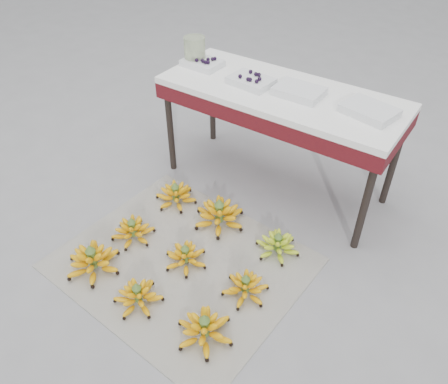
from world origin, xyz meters
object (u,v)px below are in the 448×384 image
Objects in this scene: bunch_front_left at (93,261)px; bunch_front_center at (138,296)px; bunch_back_left at (176,195)px; tray_right at (299,91)px; bunch_back_right at (277,245)px; tray_left at (251,81)px; glass_jar at (195,51)px; bunch_front_right at (205,329)px; bunch_mid_center at (186,257)px; bunch_mid_right at (245,287)px; tray_far_left at (203,63)px; bunch_back_center at (219,215)px; bunch_mid_left at (133,231)px; tray_far_right at (369,111)px; vendor_table at (280,102)px; newspaper_mat at (182,263)px.

bunch_front_center is at bearing 9.42° from bunch_front_left.
tray_right reaches higher than bunch_back_left.
tray_left is (-0.51, 0.49, 0.65)m from bunch_back_right.
glass_jar reaches higher than tray_left.
bunch_front_center is 0.39m from bunch_front_right.
bunch_mid_center is 0.99× the size of bunch_mid_right.
bunch_back_left is 0.85m from tray_far_left.
tray_right is (-0.23, 0.88, 0.65)m from bunch_mid_right.
bunch_front_center is at bearing -65.48° from glass_jar.
tray_left is 1.57× the size of glass_jar.
bunch_mid_left is at bearing -127.94° from bunch_back_center.
bunch_back_center is at bearing 156.17° from bunch_mid_right.
bunch_mid_left is 0.75m from bunch_mid_right.
bunch_mid_center is 0.51m from bunch_back_right.
tray_left is (-0.50, 1.15, 0.65)m from bunch_front_right.
tray_far_right reaches higher than bunch_front_left.
tray_left is 0.70m from tray_far_right.
bunch_back_center is at bearing -97.79° from vendor_table.
bunch_mid_right is 1.12× the size of tray_left.
bunch_mid_center is at bearing -125.10° from bunch_back_right.
bunch_front_right is 0.66m from bunch_back_right.
bunch_mid_right is (0.40, 0.02, 0.05)m from newspaper_mat.
tray_far_left is (-0.53, 0.90, 0.65)m from bunch_mid_center.
bunch_mid_left is 0.22× the size of vendor_table.
bunch_back_right is 1.07× the size of tray_left.
glass_jar is at bearing 140.07° from bunch_mid_center.
bunch_front_left is at bearing -127.67° from tray_far_right.
vendor_table is (-0.32, 1.19, 0.55)m from bunch_front_right.
bunch_front_center is 1.80× the size of glass_jar.
tray_far_left is (-0.16, 0.91, 0.65)m from bunch_mid_left.
bunch_front_right is at bearing -55.97° from bunch_back_center.
glass_jar reaches higher than tray_far_right.
tray_right is 0.40m from tray_far_right.
bunch_mid_center is at bearing -80.52° from tray_left.
bunch_front_left is at bearing -82.84° from tray_far_left.
bunch_mid_left is 1.23m from tray_right.
bunch_front_center is 1.40m from tray_right.
bunch_front_left is 1.33× the size of tray_left.
newspaper_mat is at bearing 53.93° from bunch_front_left.
glass_jar is at bearing 178.52° from vendor_table.
bunch_back_left reaches higher than bunch_front_center.
tray_far_right is at bearing 57.68° from newspaper_mat.
bunch_mid_left is 1.07× the size of bunch_mid_right.
glass_jar is (-0.60, 0.90, 0.72)m from bunch_mid_center.
tray_far_left reaches higher than bunch_front_right.
bunch_front_left is at bearing -79.90° from glass_jar.
bunch_mid_center is at bearing 24.79° from newspaper_mat.
vendor_table is 0.52m from tray_far_right.
bunch_back_right is 0.87m from tray_right.
tray_far_right reaches higher than bunch_mid_left.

